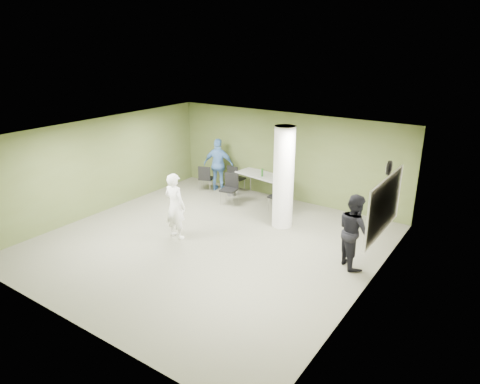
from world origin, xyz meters
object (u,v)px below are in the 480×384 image
Objects in this scene: chair_back_left at (206,176)px; man_blue at (219,165)px; woman_white at (175,206)px; man_black at (354,231)px; folding_table at (262,176)px.

man_blue reaches higher than chair_back_left.
woman_white is 0.97× the size of man_blue.
woman_white is 3.86m from man_blue.
man_black is 6.16m from man_blue.
chair_back_left is at bearing -155.24° from folding_table.
woman_white is (1.64, -3.29, 0.35)m from chair_back_left.
folding_table is 1.63m from man_blue.
chair_back_left is 6.33m from man_black.
woman_white reaches higher than chair_back_left.
man_blue is (-1.62, -0.14, 0.14)m from folding_table.
folding_table is 3.78m from woman_white.
chair_back_left is 0.52× the size of man_black.
woman_white is at bearing 92.34° from man_blue.
chair_back_left is 0.59m from man_blue.
man_black is at bearing 142.52° from chair_back_left.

